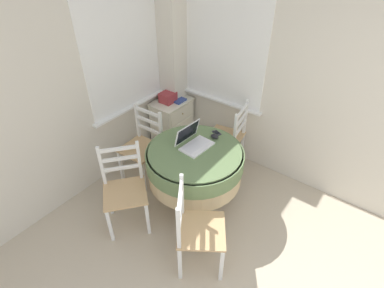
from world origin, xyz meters
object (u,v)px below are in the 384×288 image
dining_chair_camera_near (196,229)px  computer_mouse (215,137)px  cell_phone (217,133)px  dining_chair_near_back_window (143,146)px  dining_chair_left_flank (125,189)px  storage_box (168,97)px  book_on_cabinet (176,99)px  corner_cabinet (172,122)px  laptop (194,142)px  dining_chair_near_right_window (228,137)px  round_dining_table (195,163)px

dining_chair_camera_near → computer_mouse: bearing=25.3°
cell_phone → dining_chair_near_back_window: 0.92m
dining_chair_left_flank → storage_box: size_ratio=4.76×
storage_box → book_on_cabinet: bearing=-28.6°
dining_chair_near_back_window → corner_cabinet: (0.77, 0.19, -0.11)m
laptop → cell_phone: laptop is taller
cell_phone → laptop: bearing=168.4°
computer_mouse → dining_chair_near_right_window: (0.47, 0.09, -0.31)m
computer_mouse → cell_phone: 0.10m
computer_mouse → book_on_cabinet: size_ratio=0.38×
laptop → round_dining_table: bearing=-134.2°
round_dining_table → dining_chair_camera_near: bearing=-142.2°
round_dining_table → cell_phone: size_ratio=8.61×
laptop → computer_mouse: 0.26m
dining_chair_left_flank → corner_cabinet: dining_chair_left_flank is taller
storage_box → book_on_cabinet: storage_box is taller
laptop → book_on_cabinet: laptop is taller
dining_chair_left_flank → corner_cabinet: size_ratio=1.36×
round_dining_table → book_on_cabinet: 1.24m
round_dining_table → dining_chair_near_right_window: size_ratio=1.11×
dining_chair_camera_near → dining_chair_left_flank: 0.87m
laptop → book_on_cabinet: 1.15m
dining_chair_camera_near → book_on_cabinet: 2.01m
cell_phone → dining_chair_near_right_window: dining_chair_near_right_window is taller
dining_chair_near_back_window → storage_box: (0.73, 0.21, 0.29)m
cell_phone → book_on_cabinet: (0.42, 0.93, -0.05)m
cell_phone → dining_chair_left_flank: size_ratio=0.13×
corner_cabinet → storage_box: bearing=146.3°
laptop → cell_phone: size_ratio=3.02×
computer_mouse → dining_chair_left_flank: size_ratio=0.10×
corner_cabinet → dining_chair_near_back_window: bearing=-166.1°
dining_chair_camera_near → cell_phone: bearing=24.8°
dining_chair_near_back_window → dining_chair_near_right_window: 1.07m
cell_phone → storage_box: (0.32, 0.99, -0.00)m
dining_chair_near_right_window → cell_phone: bearing=-172.2°
dining_chair_camera_near → dining_chair_near_right_window: bearing=20.5°
laptop → dining_chair_camera_near: bearing=-141.4°
book_on_cabinet → dining_chair_camera_near: bearing=-135.5°
computer_mouse → storage_box: size_ratio=0.47×
laptop → storage_box: laptop is taller
computer_mouse → dining_chair_left_flank: (-0.95, 0.44, -0.31)m
cell_phone → book_on_cabinet: 1.02m
cell_phone → corner_cabinet: size_ratio=0.18×
corner_cabinet → book_on_cabinet: size_ratio=2.85×
cell_phone → dining_chair_near_right_window: 0.48m
dining_chair_near_back_window → storage_box: size_ratio=4.76×
dining_chair_camera_near → book_on_cabinet: bearing=44.5°
corner_cabinet → storage_box: storage_box is taller
round_dining_table → computer_mouse: 0.36m
dining_chair_camera_near → storage_box: (1.32, 1.45, 0.29)m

